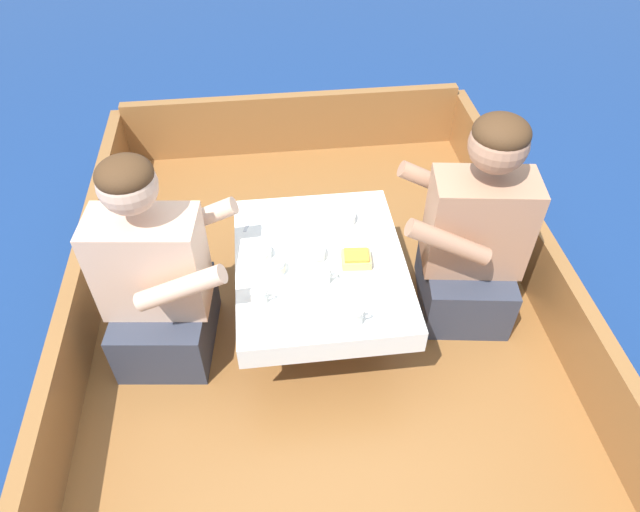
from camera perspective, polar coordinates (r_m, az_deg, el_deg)
ground_plane at (r=2.69m, az=0.20°, el=-11.05°), size 60.00×60.00×0.00m
boat_deck at (r=2.59m, az=0.20°, el=-9.50°), size 2.06×2.95×0.25m
gunwale_port at (r=2.50m, az=-23.32°, el=-7.09°), size 0.06×2.95×0.31m
gunwale_starboard at (r=2.65m, az=22.26°, el=-3.18°), size 0.06×2.95×0.31m
bow_coaming at (r=3.47m, az=-2.69°, el=13.19°), size 1.94×0.06×0.36m
cockpit_table at (r=2.29m, az=0.00°, el=-1.02°), size 0.67×0.82×0.38m
person_port at (r=2.28m, az=-15.99°, el=-2.46°), size 0.56×0.49×0.93m
person_starboard at (r=2.42m, az=15.06°, el=1.67°), size 0.56×0.50×0.95m
plate_sandwich at (r=2.24m, az=3.62°, el=-0.77°), size 0.19×0.19×0.01m
plate_bread at (r=2.07m, az=-1.90°, el=-5.58°), size 0.19×0.19×0.01m
sandwich at (r=2.23m, az=3.65°, el=-0.27°), size 0.12×0.10×0.05m
bowl_port_near at (r=2.27m, az=-6.28°, el=0.33°), size 0.11×0.11×0.04m
bowl_starboard_near at (r=2.42m, az=1.80°, el=3.97°), size 0.15×0.15×0.04m
bowl_center_far at (r=2.26m, az=-1.34°, el=0.29°), size 0.15×0.15×0.04m
coffee_cup_port at (r=2.03m, az=3.47°, el=-5.96°), size 0.09×0.07×0.07m
coffee_cup_starboard at (r=2.15m, az=0.14°, el=-1.96°), size 0.10×0.07×0.07m
coffee_cup_center at (r=2.10m, az=-6.09°, el=-4.03°), size 0.09×0.06×0.06m
tin_can at (r=2.20m, az=-4.34°, el=-1.15°), size 0.07×0.07×0.05m
utensil_knife_starboard at (r=2.34m, az=1.90°, el=1.53°), size 0.15×0.10×0.00m
utensil_spoon_starboard at (r=2.50m, az=-1.74°, el=4.90°), size 0.17×0.03×0.01m
utensil_spoon_center at (r=2.48m, az=-6.80°, el=4.15°), size 0.07×0.17×0.01m
utensil_spoon_port at (r=2.15m, az=5.99°, el=-3.54°), size 0.04×0.17×0.01m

